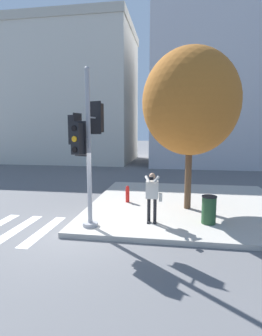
{
  "coord_description": "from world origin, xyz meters",
  "views": [
    {
      "loc": [
        2.79,
        -7.5,
        3.15
      ],
      "look_at": [
        1.52,
        0.61,
        2.0
      ],
      "focal_mm": 28.0,
      "sensor_mm": 36.0,
      "label": 1
    }
  ],
  "objects_px": {
    "fire_hydrant": "(128,194)",
    "street_tree": "(190,102)",
    "traffic_signal_pole": "(85,141)",
    "trash_bin": "(209,210)",
    "person_photographer": "(152,193)"
  },
  "relations": [
    {
      "from": "trash_bin",
      "to": "fire_hydrant",
      "type": "bearing_deg",
      "value": 144.78
    },
    {
      "from": "street_tree",
      "to": "trash_bin",
      "type": "relative_size",
      "value": 6.57
    },
    {
      "from": "person_photographer",
      "to": "street_tree",
      "type": "height_order",
      "value": "street_tree"
    },
    {
      "from": "fire_hydrant",
      "to": "trash_bin",
      "type": "distance_m",
      "value": 3.74
    },
    {
      "from": "person_photographer",
      "to": "street_tree",
      "type": "bearing_deg",
      "value": 56.09
    },
    {
      "from": "fire_hydrant",
      "to": "trash_bin",
      "type": "xyz_separation_m",
      "value": [
        3.06,
        -2.16,
        0.11
      ]
    },
    {
      "from": "street_tree",
      "to": "fire_hydrant",
      "type": "bearing_deg",
      "value": 168.08
    },
    {
      "from": "street_tree",
      "to": "trash_bin",
      "type": "distance_m",
      "value": 3.99
    },
    {
      "from": "traffic_signal_pole",
      "to": "person_photographer",
      "type": "relative_size",
      "value": 2.95
    },
    {
      "from": "fire_hydrant",
      "to": "street_tree",
      "type": "bearing_deg",
      "value": -11.92
    },
    {
      "from": "traffic_signal_pole",
      "to": "fire_hydrant",
      "type": "relative_size",
      "value": 6.87
    },
    {
      "from": "traffic_signal_pole",
      "to": "fire_hydrant",
      "type": "distance_m",
      "value": 3.85
    },
    {
      "from": "trash_bin",
      "to": "traffic_signal_pole",
      "type": "bearing_deg",
      "value": -168.27
    },
    {
      "from": "traffic_signal_pole",
      "to": "trash_bin",
      "type": "xyz_separation_m",
      "value": [
        3.85,
        0.8,
        -2.22
      ]
    },
    {
      "from": "street_tree",
      "to": "fire_hydrant",
      "type": "relative_size",
      "value": 8.49
    }
  ]
}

